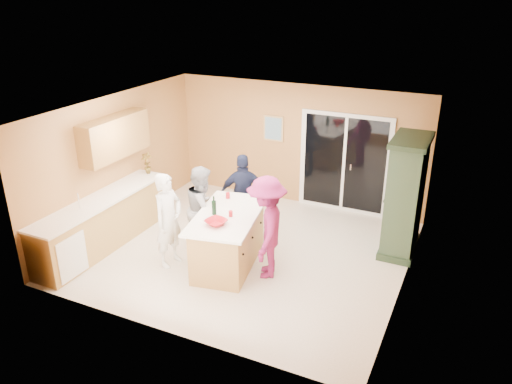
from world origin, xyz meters
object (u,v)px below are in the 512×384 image
at_px(woman_grey, 203,209).
at_px(woman_magenta, 267,228).
at_px(woman_navy, 244,195).
at_px(kitchen_island, 228,241).
at_px(woman_white, 169,220).
at_px(green_hutch, 405,198).

relative_size(woman_grey, woman_magenta, 0.92).
bearing_deg(woman_grey, woman_navy, -42.53).
bearing_deg(kitchen_island, woman_grey, 144.71).
bearing_deg(kitchen_island, woman_white, -167.95).
distance_m(kitchen_island, woman_grey, 0.80).
distance_m(woman_grey, woman_magenta, 1.40).
distance_m(woman_white, woman_magenta, 1.67).
relative_size(green_hutch, woman_navy, 1.33).
distance_m(green_hutch, woman_grey, 3.54).
relative_size(green_hutch, woman_magenta, 1.23).
xyz_separation_m(kitchen_island, woman_magenta, (0.71, -0.01, 0.41)).
bearing_deg(kitchen_island, woman_magenta, -11.08).
bearing_deg(woman_grey, woman_magenta, -122.72).
height_order(woman_white, woman_navy, woman_white).
bearing_deg(woman_magenta, woman_grey, -121.28).
height_order(woman_navy, woman_magenta, woman_magenta).
distance_m(green_hutch, woman_white, 4.09).
height_order(green_hutch, woman_navy, green_hutch).
relative_size(kitchen_island, green_hutch, 0.93).
relative_size(woman_navy, woman_magenta, 0.92).
height_order(kitchen_island, woman_magenta, woman_magenta).
bearing_deg(woman_navy, woman_white, 40.39).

